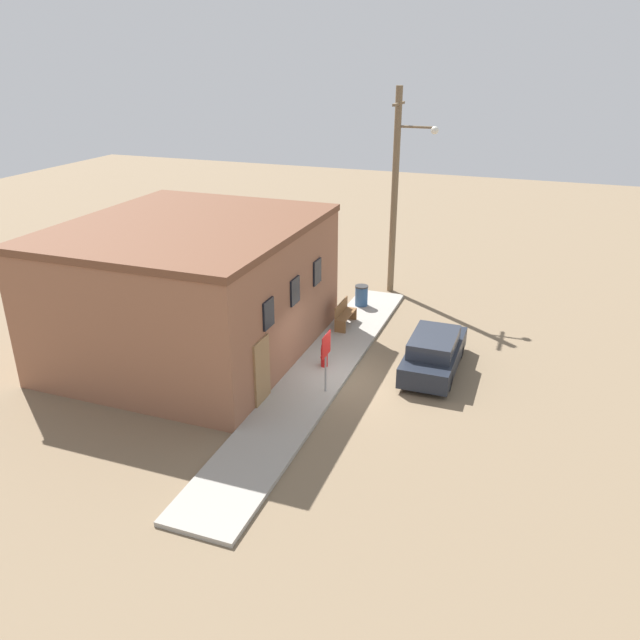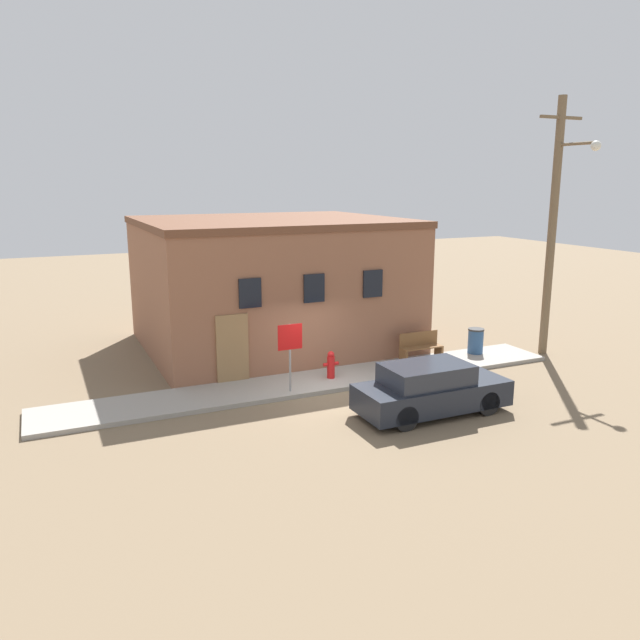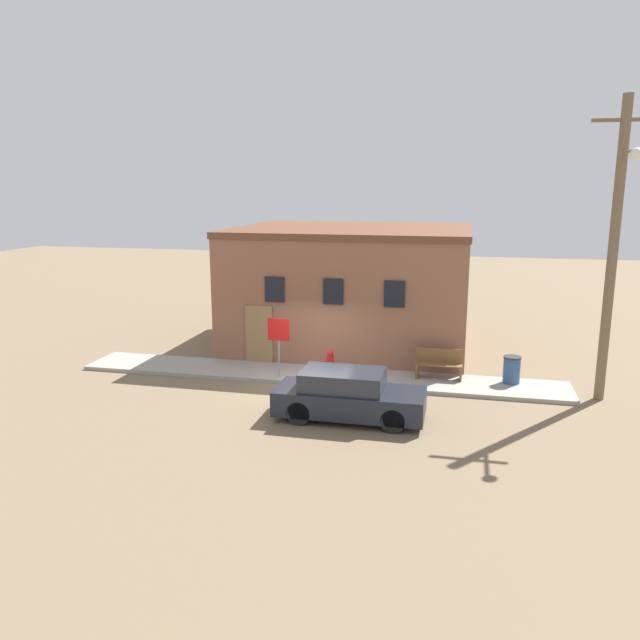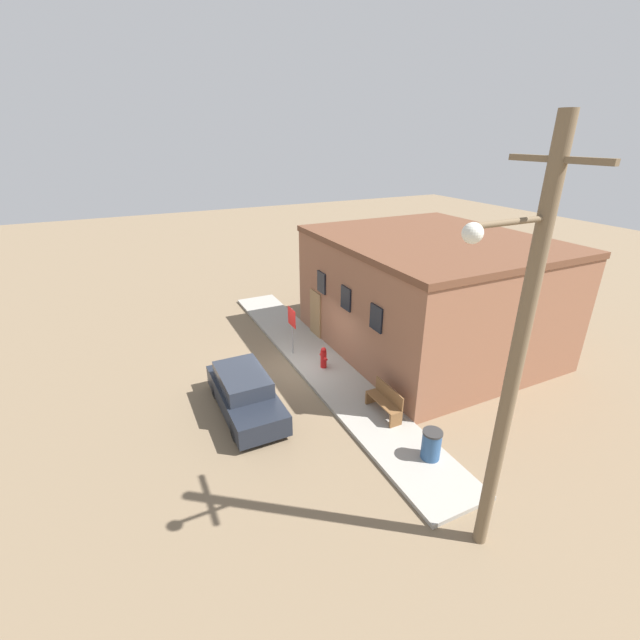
# 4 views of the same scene
# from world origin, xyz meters

# --- Properties ---
(ground_plane) EXTENTS (80.00, 80.00, 0.00)m
(ground_plane) POSITION_xyz_m (0.00, 0.00, 0.00)
(ground_plane) COLOR #7A664C
(sidewalk) EXTENTS (16.46, 2.02, 0.13)m
(sidewalk) POSITION_xyz_m (0.00, 1.01, 0.07)
(sidewalk) COLOR #9E998E
(sidewalk) RESTS_ON ground
(brick_building) EXTENTS (9.14, 7.97, 4.76)m
(brick_building) POSITION_xyz_m (0.35, 5.94, 2.38)
(brick_building) COLOR #8E5B42
(brick_building) RESTS_ON ground
(fire_hydrant) EXTENTS (0.50, 0.24, 0.86)m
(fire_hydrant) POSITION_xyz_m (0.46, 0.99, 0.56)
(fire_hydrant) COLOR red
(fire_hydrant) RESTS_ON sidewalk
(stop_sign) EXTENTS (0.74, 0.06, 1.99)m
(stop_sign) POSITION_xyz_m (-1.14, 0.35, 1.53)
(stop_sign) COLOR gray
(stop_sign) RESTS_ON sidewalk
(bench) EXTENTS (1.50, 0.44, 0.97)m
(bench) POSITION_xyz_m (4.04, 1.44, 0.60)
(bench) COLOR brown
(bench) RESTS_ON sidewalk
(trash_bin) EXTENTS (0.56, 0.56, 0.89)m
(trash_bin) POSITION_xyz_m (6.35, 1.43, 0.58)
(trash_bin) COLOR #2D517F
(trash_bin) RESTS_ON sidewalk
(utility_pole) EXTENTS (1.80, 1.85, 8.88)m
(utility_pole) POSITION_xyz_m (8.89, 0.72, 4.69)
(utility_pole) COLOR brown
(utility_pole) RESTS_ON ground
(parked_car) EXTENTS (4.13, 1.64, 1.39)m
(parked_car) POSITION_xyz_m (1.72, -2.54, 0.67)
(parked_car) COLOR black
(parked_car) RESTS_ON ground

